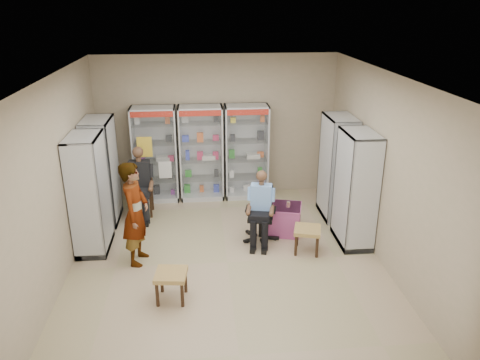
{
  "coord_description": "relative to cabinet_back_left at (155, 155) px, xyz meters",
  "views": [
    {
      "loc": [
        -0.41,
        -6.62,
        4.01
      ],
      "look_at": [
        0.27,
        0.7,
        1.16
      ],
      "focal_mm": 35.0,
      "sensor_mm": 36.0,
      "label": 1
    }
  ],
  "objects": [
    {
      "name": "cabinet_right_near",
      "position": [
        3.53,
        -2.23,
        0.0
      ],
      "size": [
        0.9,
        0.5,
        2.0
      ],
      "primitive_type": "cube",
      "rotation": [
        0.0,
        0.0,
        1.57
      ],
      "color": "#AAADB1",
      "rests_on": "floor"
    },
    {
      "name": "tea_glass",
      "position": [
        2.46,
        -1.82,
        -0.42
      ],
      "size": [
        0.07,
        0.07,
        0.1
      ],
      "primitive_type": "cylinder",
      "color": "#601808",
      "rests_on": "pink_trunk"
    },
    {
      "name": "cabinet_back_mid",
      "position": [
        0.95,
        0.0,
        0.0
      ],
      "size": [
        0.9,
        0.5,
        2.0
      ],
      "primitive_type": "cube",
      "color": "#B8BCC0",
      "rests_on": "floor"
    },
    {
      "name": "woven_stool_a",
      "position": [
        2.67,
        -2.49,
        -0.78
      ],
      "size": [
        0.53,
        0.53,
        0.43
      ],
      "primitive_type": "cube",
      "rotation": [
        0.0,
        0.0,
        -0.27
      ],
      "color": "#AF724A",
      "rests_on": "floor"
    },
    {
      "name": "floor",
      "position": [
        1.3,
        -2.73,
        -1.0
      ],
      "size": [
        6.0,
        6.0,
        0.0
      ],
      "primitive_type": "plane",
      "color": "tan",
      "rests_on": "ground"
    },
    {
      "name": "cabinet_left_far",
      "position": [
        -0.93,
        -0.93,
        0.0
      ],
      "size": [
        0.9,
        0.5,
        2.0
      ],
      "primitive_type": "cube",
      "rotation": [
        0.0,
        0.0,
        -1.57
      ],
      "color": "silver",
      "rests_on": "floor"
    },
    {
      "name": "seated_shopkeeper",
      "position": [
        1.94,
        -2.05,
        -0.38
      ],
      "size": [
        0.52,
        0.65,
        1.25
      ],
      "primitive_type": null,
      "rotation": [
        0.0,
        0.0,
        -0.22
      ],
      "color": "#6591C9",
      "rests_on": "floor"
    },
    {
      "name": "pink_trunk",
      "position": [
        2.42,
        -1.77,
        -0.73
      ],
      "size": [
        0.67,
        0.66,
        0.53
      ],
      "primitive_type": "cube",
      "rotation": [
        0.0,
        0.0,
        -0.26
      ],
      "color": "#C34E7F",
      "rests_on": "floor"
    },
    {
      "name": "cabinet_left_near",
      "position": [
        -0.93,
        -2.03,
        0.0
      ],
      "size": [
        0.9,
        0.5,
        2.0
      ],
      "primitive_type": "cube",
      "rotation": [
        0.0,
        0.0,
        -1.57
      ],
      "color": "#B2B4BA",
      "rests_on": "floor"
    },
    {
      "name": "seated_customer",
      "position": [
        -0.25,
        -0.78,
        -0.33
      ],
      "size": [
        0.44,
        0.6,
        1.34
      ],
      "primitive_type": null,
      "color": "black",
      "rests_on": "floor"
    },
    {
      "name": "cabinet_back_right",
      "position": [
        1.9,
        0.0,
        0.0
      ],
      "size": [
        0.9,
        0.5,
        2.0
      ],
      "primitive_type": "cube",
      "color": "#9FA0A5",
      "rests_on": "floor"
    },
    {
      "name": "wooden_chair",
      "position": [
        -0.25,
        -0.73,
        -0.53
      ],
      "size": [
        0.42,
        0.42,
        0.94
      ],
      "primitive_type": "cube",
      "color": "black",
      "rests_on": "floor"
    },
    {
      "name": "office_chair",
      "position": [
        1.94,
        -2.0,
        -0.51
      ],
      "size": [
        0.64,
        0.64,
        0.98
      ],
      "primitive_type": "cube",
      "rotation": [
        0.0,
        0.0,
        -0.22
      ],
      "color": "black",
      "rests_on": "floor"
    },
    {
      "name": "woven_stool_b",
      "position": [
        0.45,
        -3.65,
        -0.78
      ],
      "size": [
        0.48,
        0.48,
        0.43
      ],
      "primitive_type": "cube",
      "rotation": [
        0.0,
        0.0,
        -0.11
      ],
      "color": "#A78B46",
      "rests_on": "floor"
    },
    {
      "name": "standing_man",
      "position": [
        -0.13,
        -2.55,
        -0.15
      ],
      "size": [
        0.52,
        0.69,
        1.71
      ],
      "primitive_type": "imported",
      "rotation": [
        0.0,
        0.0,
        1.38
      ],
      "color": "#9C9D9F",
      "rests_on": "floor"
    },
    {
      "name": "cabinet_back_left",
      "position": [
        0.0,
        0.0,
        0.0
      ],
      "size": [
        0.9,
        0.5,
        2.0
      ],
      "primitive_type": "cube",
      "color": "#B9BBC1",
      "rests_on": "floor"
    },
    {
      "name": "room_shell",
      "position": [
        1.3,
        -2.73,
        0.97
      ],
      "size": [
        5.02,
        6.02,
        3.01
      ],
      "color": "tan",
      "rests_on": "ground"
    },
    {
      "name": "cabinet_right_far",
      "position": [
        3.53,
        -1.13,
        0.0
      ],
      "size": [
        0.9,
        0.5,
        2.0
      ],
      "primitive_type": "cube",
      "rotation": [
        0.0,
        0.0,
        1.57
      ],
      "color": "#A7AAAE",
      "rests_on": "floor"
    }
  ]
}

